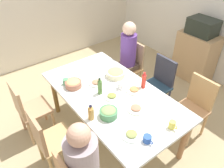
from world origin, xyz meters
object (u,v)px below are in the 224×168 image
object	(u,v)px
side_cabinet	(195,56)
bottle_1	(91,113)
chair_5	(28,108)
person_1	(84,163)
plate_3	(131,135)
bowl_2	(73,84)
bottle_0	(100,86)
chair_0	(49,139)
bottle_2	(144,81)
plate_1	(96,83)
plate_0	(112,96)
chair_2	(131,64)
chair_3	(159,82)
cup_2	(172,125)
plate_2	(134,90)
person_2	(128,53)
dining_table	(112,97)
bowl_1	(109,113)
cup_3	(147,139)
microwave	(203,27)
cup_0	(120,86)
plate_4	(136,108)
bowl_0	(116,73)
chair_4	(195,105)

from	to	relation	value
side_cabinet	bottle_1	bearing A→B (deg)	-80.70
chair_5	person_1	bearing A→B (deg)	3.88
person_1	plate_3	bearing A→B (deg)	88.39
bowl_2	bottle_0	xyz separation A→B (m)	(0.33, 0.20, 0.06)
chair_0	bottle_2	world-z (taller)	bottle_2
person_1	plate_1	bearing A→B (deg)	140.56
person_1	plate_3	xyz separation A→B (m)	(0.02, 0.57, 0.00)
bottle_2	plate_0	bearing A→B (deg)	-101.16
chair_2	plate_3	xyz separation A→B (m)	(1.34, -1.18, 0.24)
chair_5	bottle_1	distance (m)	1.04
chair_3	cup_2	world-z (taller)	chair_3
plate_1	side_cabinet	bearing A→B (deg)	87.61
chair_2	plate_2	world-z (taller)	chair_2
chair_0	person_2	bearing A→B (deg)	110.71
person_2	person_1	bearing A→B (deg)	-51.44
bottle_0	bottle_2	distance (m)	0.58
plate_1	dining_table	bearing A→B (deg)	7.26
chair_0	bowl_1	distance (m)	0.76
bowl_1	cup_3	distance (m)	0.53
plate_1	bowl_1	bearing A→B (deg)	-21.76
plate_0	microwave	distance (m)	2.23
dining_table	person_2	bearing A→B (deg)	128.58
dining_table	cup_2	world-z (taller)	cup_2
dining_table	cup_0	size ratio (longest dim) A/B	17.44
plate_0	plate_2	world-z (taller)	same
plate_4	plate_0	bearing A→B (deg)	-165.37
chair_0	plate_1	distance (m)	0.96
chair_5	bowl_0	world-z (taller)	chair_5
chair_0	cup_3	distance (m)	1.14
chair_2	plate_4	distance (m)	1.40
plate_4	microwave	xyz separation A→B (m)	(-0.62, 2.11, 0.29)
chair_0	person_1	xyz separation A→B (m)	(0.66, 0.09, 0.23)
cup_0	dining_table	bearing A→B (deg)	-83.32
person_2	side_cabinet	xyz separation A→B (m)	(0.45, 1.32, -0.31)
chair_0	plate_0	world-z (taller)	chair_0
chair_5	microwave	distance (m)	3.15
chair_3	plate_1	xyz separation A→B (m)	(-0.30, -0.96, 0.24)
chair_5	plate_4	size ratio (longest dim) A/B	4.05
person_1	bottle_0	bearing A→B (deg)	136.86
cup_3	plate_0	bearing A→B (deg)	169.89
plate_3	bottle_1	bearing A→B (deg)	-156.81
plate_2	microwave	size ratio (longest dim) A/B	0.46
chair_2	chair_4	size ratio (longest dim) A/B	1.00
person_2	plate_2	bearing A→B (deg)	-35.37
bottle_0	chair_2	bearing A→B (deg)	118.50
dining_table	bowl_1	distance (m)	0.43
plate_3	bowl_1	size ratio (longest dim) A/B	1.02
bowl_2	bottle_2	size ratio (longest dim) A/B	0.94
cup_3	bowl_1	bearing A→B (deg)	-169.81
chair_2	plate_1	distance (m)	1.05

